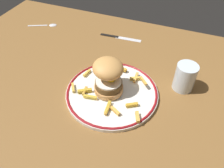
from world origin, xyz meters
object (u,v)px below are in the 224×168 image
Objects in this scene: dinner_plate at (112,92)px; spoon at (49,25)px; knife at (117,37)px; burger at (108,76)px; water_glass at (184,79)px.

spoon is (-43.06, 29.99, -0.48)cm from dinner_plate.
spoon is at bearing -176.40° from knife.
burger is at bearing -35.36° from spoon.
burger reaches higher than spoon.
dinner_plate is 52.47cm from spoon.
dinner_plate reaches higher than spoon.
spoon is at bearing 144.64° from burger.
dinner_plate is at bearing -150.80° from water_glass.
dinner_plate reaches higher than knife.
knife is at bearing 105.73° from burger.
water_glass is (20.59, 11.51, 3.13)cm from dinner_plate.
burger is 51.61cm from spoon.
knife is (-30.85, 20.55, -3.71)cm from water_glass.
burger is at bearing -74.27° from knife.
burger reaches higher than water_glass.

